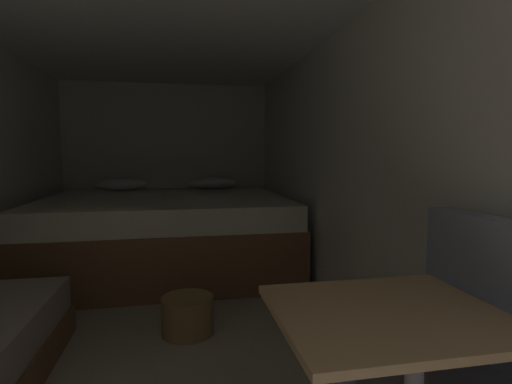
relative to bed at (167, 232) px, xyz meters
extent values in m
plane|color=#A39984|center=(0.00, -1.59, -0.37)|extent=(7.26, 7.26, 0.00)
cube|color=silver|center=(0.00, 1.06, 0.65)|extent=(2.61, 0.05, 2.05)
cube|color=silver|center=(1.28, -1.59, 0.65)|extent=(0.05, 5.26, 2.05)
cube|color=white|center=(0.00, -1.59, 1.70)|extent=(2.61, 5.26, 0.05)
cube|color=brown|center=(0.00, -0.01, -0.11)|extent=(2.39, 2.00, 0.52)
cube|color=beige|center=(0.00, -0.01, 0.26)|extent=(2.35, 1.96, 0.22)
ellipsoid|color=white|center=(-0.54, 0.79, 0.44)|extent=(0.58, 0.31, 0.15)
ellipsoid|color=white|center=(0.54, 0.79, 0.44)|extent=(0.58, 0.31, 0.15)
cube|color=tan|center=(0.74, -3.03, 0.32)|extent=(0.68, 0.58, 0.02)
cylinder|color=olive|center=(0.17, -1.55, -0.25)|extent=(0.34, 0.34, 0.24)
camera|label=1|loc=(0.13, -4.07, 0.80)|focal=27.54mm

